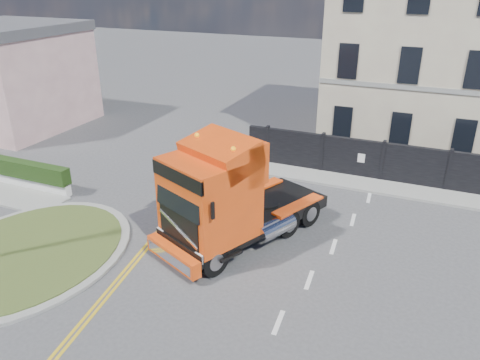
% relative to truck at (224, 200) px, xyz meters
% --- Properties ---
extents(ground, '(120.00, 120.00, 0.00)m').
position_rel_truck_xyz_m(ground, '(0.61, -0.50, -1.90)').
color(ground, '#424244').
rests_on(ground, ground).
extents(traffic_island, '(6.80, 6.80, 0.17)m').
position_rel_truck_xyz_m(traffic_island, '(-6.39, -3.50, -1.82)').
color(traffic_island, gray).
rests_on(traffic_island, ground).
extents(hedge_wall, '(8.00, 0.55, 1.35)m').
position_rel_truck_xyz_m(hedge_wall, '(-12.39, 1.00, -1.16)').
color(hedge_wall, silver).
rests_on(hedge_wall, ground).
extents(seaside_bldg_pink, '(8.00, 8.00, 6.00)m').
position_rel_truck_xyz_m(seaside_bldg_pink, '(-19.39, 8.50, 1.10)').
color(seaside_bldg_pink, beige).
rests_on(seaside_bldg_pink, ground).
extents(hoarding_fence, '(18.80, 0.25, 2.00)m').
position_rel_truck_xyz_m(hoarding_fence, '(7.16, 8.50, -0.90)').
color(hoarding_fence, black).
rests_on(hoarding_fence, ground).
extents(georgian_building, '(12.30, 10.30, 12.80)m').
position_rel_truck_xyz_m(georgian_building, '(6.61, 16.00, 3.87)').
color(georgian_building, beige).
rests_on(georgian_building, ground).
extents(pavement_far, '(20.00, 1.60, 0.12)m').
position_rel_truck_xyz_m(pavement_far, '(6.61, 7.60, -1.84)').
color(pavement_far, gray).
rests_on(pavement_far, ground).
extents(truck, '(5.29, 7.55, 4.25)m').
position_rel_truck_xyz_m(truck, '(0.00, 0.00, 0.00)').
color(truck, black).
rests_on(truck, ground).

